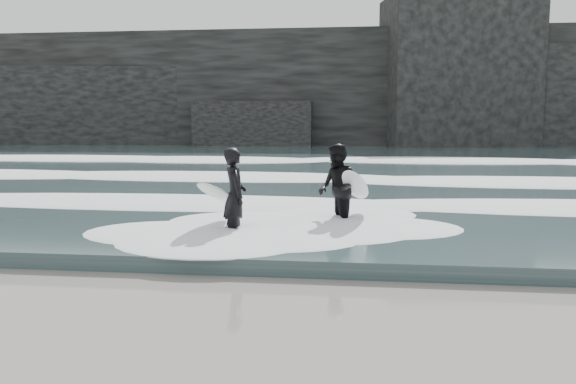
% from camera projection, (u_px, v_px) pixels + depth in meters
% --- Properties ---
extents(ground, '(120.00, 120.00, 0.00)m').
position_uv_depth(ground, '(300.00, 358.00, 6.11)').
color(ground, olive).
rests_on(ground, ground).
extents(sea, '(90.00, 52.00, 0.30)m').
position_uv_depth(sea, '(345.00, 158.00, 34.65)').
color(sea, '#324547').
rests_on(sea, ground).
extents(headland, '(70.00, 9.00, 10.00)m').
position_uv_depth(headland, '(349.00, 91.00, 50.75)').
color(headland, black).
rests_on(headland, ground).
extents(foam_near, '(60.00, 3.20, 0.20)m').
position_uv_depth(foam_near, '(333.00, 201.00, 14.92)').
color(foam_near, white).
rests_on(foam_near, sea).
extents(foam_mid, '(60.00, 4.00, 0.24)m').
position_uv_depth(foam_mid, '(340.00, 175.00, 21.81)').
color(foam_mid, white).
rests_on(foam_mid, sea).
extents(foam_far, '(60.00, 4.80, 0.30)m').
position_uv_depth(foam_far, '(344.00, 158.00, 30.67)').
color(foam_far, white).
rests_on(foam_far, sea).
extents(surfer_left, '(1.10, 1.92, 1.99)m').
position_uv_depth(surfer_left, '(233.00, 195.00, 11.70)').
color(surfer_left, black).
rests_on(surfer_left, ground).
extents(surfer_right, '(1.38, 1.91, 2.03)m').
position_uv_depth(surfer_right, '(338.00, 188.00, 12.70)').
color(surfer_right, black).
rests_on(surfer_right, ground).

